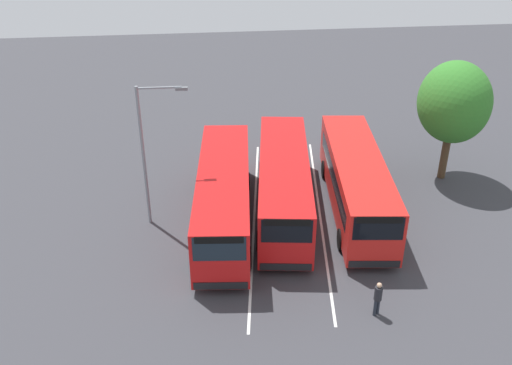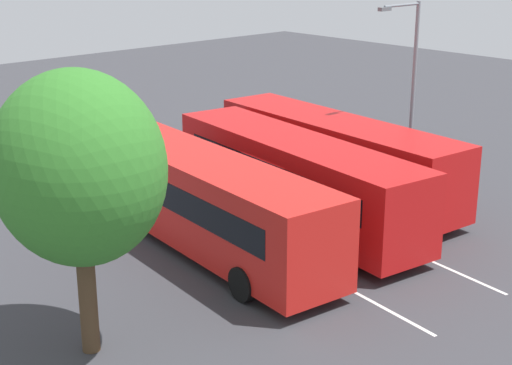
# 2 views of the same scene
# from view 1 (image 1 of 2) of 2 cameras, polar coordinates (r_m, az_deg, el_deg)

# --- Properties ---
(ground_plane) EXTENTS (78.70, 78.70, 0.00)m
(ground_plane) POSITION_cam_1_polar(r_m,az_deg,el_deg) (29.53, 3.17, -3.28)
(ground_plane) COLOR #38383D
(bus_far_left) EXTENTS (11.46, 3.53, 3.06)m
(bus_far_left) POSITION_cam_1_polar(r_m,az_deg,el_deg) (27.88, -3.29, -1.31)
(bus_far_left) COLOR red
(bus_far_left) RESTS_ON ground
(bus_center_left) EXTENTS (11.51, 4.02, 3.06)m
(bus_center_left) POSITION_cam_1_polar(r_m,az_deg,el_deg) (28.99, 2.83, -0.04)
(bus_center_left) COLOR red
(bus_center_left) RESTS_ON ground
(bus_center_right) EXTENTS (11.49, 3.75, 3.06)m
(bus_center_right) POSITION_cam_1_polar(r_m,az_deg,el_deg) (29.59, 10.12, 0.14)
(bus_center_right) COLOR red
(bus_center_right) RESTS_ON ground
(pedestrian) EXTENTS (0.43, 0.43, 1.60)m
(pedestrian) POSITION_cam_1_polar(r_m,az_deg,el_deg) (23.28, 12.25, -11.20)
(pedestrian) COLOR #232833
(pedestrian) RESTS_ON ground
(street_lamp) EXTENTS (0.23, 2.39, 7.25)m
(street_lamp) POSITION_cam_1_polar(r_m,az_deg,el_deg) (27.40, -10.93, 3.50)
(street_lamp) COLOR gray
(street_lamp) RESTS_ON ground
(depot_tree) EXTENTS (4.34, 3.90, 6.94)m
(depot_tree) POSITION_cam_1_polar(r_m,az_deg,el_deg) (33.05, 19.43, 7.64)
(depot_tree) COLOR #4C3823
(depot_tree) RESTS_ON ground
(lane_stripe_outer_left) EXTENTS (16.94, 2.53, 0.01)m
(lane_stripe_outer_left) POSITION_cam_1_polar(r_m,az_deg,el_deg) (29.31, -0.17, -3.49)
(lane_stripe_outer_left) COLOR silver
(lane_stripe_outer_left) RESTS_ON ground
(lane_stripe_inner_left) EXTENTS (16.94, 2.53, 0.01)m
(lane_stripe_inner_left) POSITION_cam_1_polar(r_m,az_deg,el_deg) (29.84, 6.46, -3.05)
(lane_stripe_inner_left) COLOR silver
(lane_stripe_inner_left) RESTS_ON ground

